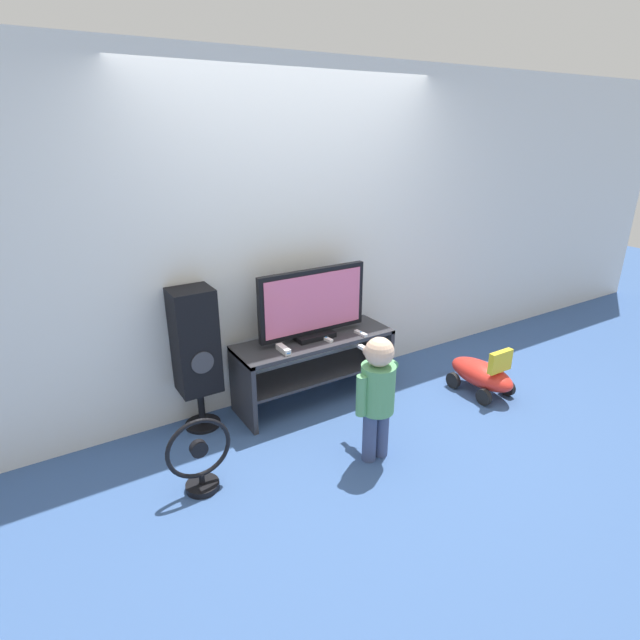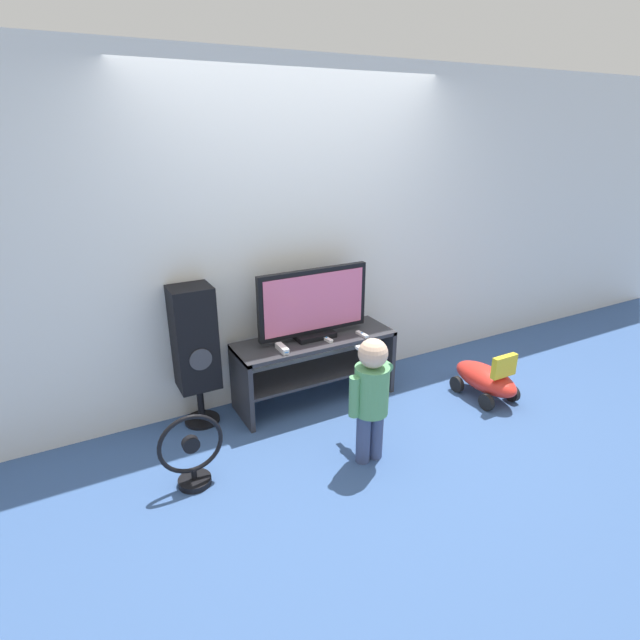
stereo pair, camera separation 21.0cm
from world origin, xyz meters
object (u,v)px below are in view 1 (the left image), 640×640
game_console (283,349)px  remote_secondary (326,339)px  child (377,389)px  ride_on_toy (482,374)px  remote_primary (361,333)px  floor_fan (200,458)px  speaker_tower (195,344)px  television (313,305)px

game_console → remote_secondary: 0.39m
child → ride_on_toy: (1.31, 0.23, -0.35)m
child → remote_primary: bearing=61.0°
remote_primary → ride_on_toy: bearing=-28.6°
child → floor_fan: size_ratio=1.77×
remote_primary → speaker_tower: speaker_tower is taller
child → ride_on_toy: child is taller
television → child: television is taller
game_console → remote_primary: game_console is taller
speaker_tower → remote_secondary: bearing=-11.8°
child → floor_fan: bearing=164.9°
child → ride_on_toy: 1.38m
remote_secondary → television: bearing=118.9°
television → child: 0.94m
remote_secondary → child: bearing=-97.8°
child → ride_on_toy: bearing=9.8°
game_console → remote_primary: 0.68m
child → speaker_tower: bearing=131.4°
television → remote_primary: size_ratio=6.93×
remote_secondary → ride_on_toy: 1.38m
remote_secondary → speaker_tower: 1.00m
floor_fan → ride_on_toy: bearing=-1.7°
child → speaker_tower: 1.32m
speaker_tower → floor_fan: speaker_tower is taller
remote_secondary → ride_on_toy: (1.21, -0.55, -0.40)m
remote_primary → remote_secondary: 0.30m
television → floor_fan: 1.43m
child → floor_fan: (-1.11, 0.30, -0.30)m
game_console → remote_secondary: game_console is taller
television → ride_on_toy: 1.57m
remote_secondary → ride_on_toy: size_ratio=0.22×
remote_primary → remote_secondary: same height
game_console → floor_fan: 1.01m
remote_primary → floor_fan: (-1.51, -0.42, -0.34)m
game_console → ride_on_toy: game_console is taller
floor_fan → remote_primary: bearing=15.7°
remote_secondary → floor_fan: remote_secondary is taller
television → ride_on_toy: size_ratio=1.51×
game_console → ride_on_toy: size_ratio=0.26×
remote_primary → child: size_ratio=0.15×
remote_primary → speaker_tower: (-1.27, 0.26, 0.11)m
speaker_tower → floor_fan: bearing=-109.7°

